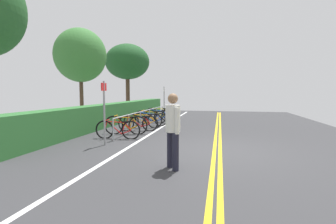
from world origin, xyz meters
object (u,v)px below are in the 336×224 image
at_px(bike_rack, 145,114).
at_px(pedestrian, 173,126).
at_px(bicycle_7, 160,114).
at_px(bicycle_5, 150,117).
at_px(bicycle_4, 151,119).
at_px(bicycle_6, 159,115).
at_px(sign_post_near, 104,106).
at_px(sign_post_far, 164,99).
at_px(bicycle_3, 143,121).
at_px(tree_mid, 80,56).
at_px(bicycle_1, 126,125).
at_px(bicycle_0, 118,130).
at_px(bicycle_2, 138,123).
at_px(tree_far_right, 127,62).

height_order(bike_rack, pedestrian, pedestrian).
relative_size(bike_rack, bicycle_7, 4.31).
relative_size(bicycle_5, pedestrian, 1.08).
bearing_deg(bicycle_4, bicycle_6, 1.31).
distance_m(pedestrian, sign_post_near, 3.19).
height_order(bicycle_4, sign_post_near, sign_post_near).
xyz_separation_m(bicycle_7, sign_post_near, (-7.44, -0.03, 0.87)).
xyz_separation_m(bicycle_6, sign_post_far, (2.23, 0.19, 0.89)).
bearing_deg(bicycle_3, pedestrian, -156.59).
bearing_deg(bicycle_7, pedestrian, -164.68).
height_order(bicycle_7, sign_post_far, sign_post_far).
relative_size(bicycle_7, pedestrian, 1.04).
height_order(bicycle_4, tree_mid, tree_mid).
relative_size(bicycle_1, bicycle_4, 0.99).
bearing_deg(pedestrian, bicycle_1, 33.66).
bearing_deg(bike_rack, sign_post_near, 179.96).
bearing_deg(bicycle_1, bicycle_4, -5.21).
xyz_separation_m(bicycle_6, tree_mid, (-1.01, 4.23, 3.35)).
relative_size(sign_post_near, sign_post_far, 1.00).
xyz_separation_m(bicycle_7, pedestrian, (-9.36, -2.56, 0.59)).
bearing_deg(sign_post_far, bicycle_6, -175.13).
height_order(bicycle_3, bicycle_5, bicycle_3).
xyz_separation_m(bicycle_5, pedestrian, (-7.62, -2.66, 0.61)).
bearing_deg(sign_post_near, sign_post_far, 0.50).
xyz_separation_m(pedestrian, sign_post_far, (10.74, 2.61, 0.28)).
height_order(bicycle_4, bicycle_6, bicycle_6).
relative_size(bike_rack, bicycle_0, 4.45).
relative_size(bicycle_1, bicycle_3, 1.01).
relative_size(bicycle_2, tree_far_right, 0.30).
distance_m(bicycle_3, bicycle_5, 1.93).
bearing_deg(bicycle_0, bicycle_7, 0.07).
height_order(bicycle_4, bicycle_7, bicycle_7).
xyz_separation_m(bicycle_5, sign_post_near, (-5.69, -0.13, 0.89)).
bearing_deg(pedestrian, sign_post_near, 52.77).
xyz_separation_m(bicycle_7, tree_mid, (-1.86, 4.09, 3.33)).
relative_size(bicycle_7, tree_mid, 0.33).
bearing_deg(tree_mid, bicycle_2, -122.00).
xyz_separation_m(bicycle_6, sign_post_near, (-6.59, 0.11, 0.89)).
bearing_deg(tree_far_right, tree_mid, 177.65).
relative_size(bicycle_4, bicycle_7, 1.01).
bearing_deg(bike_rack, bicycle_3, -173.04).
bearing_deg(tree_mid, tree_far_right, -2.35).
height_order(bicycle_0, sign_post_far, sign_post_far).
distance_m(bicycle_7, sign_post_near, 7.49).
bearing_deg(bicycle_1, bicycle_3, -5.08).
relative_size(bicycle_0, bicycle_7, 0.97).
bearing_deg(bicycle_6, tree_far_right, 35.84).
bearing_deg(bicycle_4, bicycle_0, 177.21).
xyz_separation_m(bicycle_3, sign_post_far, (5.03, 0.14, 0.88)).
xyz_separation_m(bicycle_3, sign_post_near, (-3.78, 0.06, 0.88)).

